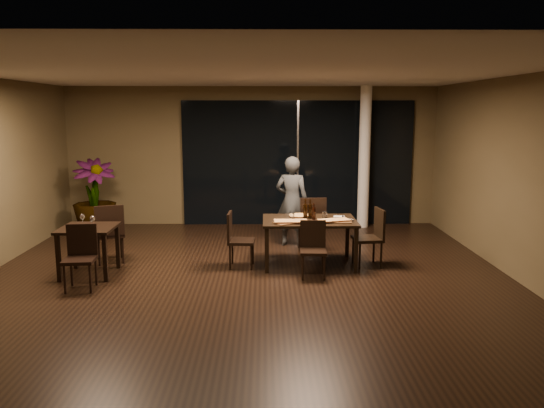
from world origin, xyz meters
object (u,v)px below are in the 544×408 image
at_px(chair_main_far, 312,221).
at_px(potted_plant, 94,196).
at_px(chair_main_near, 313,246).
at_px(chair_main_left, 236,237).
at_px(main_table, 309,224).
at_px(bottle_c, 310,209).
at_px(chair_main_right, 372,234).
at_px(bottle_a, 305,209).
at_px(side_table, 88,235).
at_px(chair_side_near, 81,253).
at_px(diner, 292,201).
at_px(bottle_b, 314,211).
at_px(chair_side_far, 110,231).

distance_m(chair_main_far, potted_plant, 4.59).
relative_size(chair_main_near, potted_plant, 0.56).
bearing_deg(chair_main_left, chair_main_near, -109.08).
bearing_deg(main_table, bottle_c, 78.50).
distance_m(chair_main_left, potted_plant, 3.93).
relative_size(chair_main_right, bottle_a, 2.86).
xyz_separation_m(chair_main_left, bottle_a, (1.11, 0.17, 0.42)).
bearing_deg(main_table, side_table, -171.63).
bearing_deg(chair_main_left, potted_plant, 53.56).
bearing_deg(chair_main_left, bottle_c, -76.89).
relative_size(chair_main_left, chair_side_near, 0.99).
relative_size(side_table, chair_main_near, 0.95).
bearing_deg(bottle_a, diner, 97.42).
height_order(main_table, diner, diner).
bearing_deg(bottle_c, diner, 101.67).
bearing_deg(side_table, bottle_b, 8.15).
distance_m(chair_main_far, chair_side_near, 3.93).
distance_m(bottle_b, bottle_c, 0.11).
height_order(chair_main_right, potted_plant, potted_plant).
distance_m(chair_main_right, diner, 1.83).
xyz_separation_m(main_table, bottle_b, (0.07, -0.00, 0.21)).
relative_size(chair_side_far, bottle_b, 3.67).
xyz_separation_m(diner, bottle_c, (0.24, -1.16, 0.07)).
bearing_deg(chair_side_far, main_table, 158.94).
bearing_deg(bottle_a, chair_side_far, 178.60).
xyz_separation_m(main_table, side_table, (-3.40, -0.50, -0.05)).
height_order(chair_main_left, bottle_b, bottle_b).
bearing_deg(chair_main_left, bottle_b, -81.64).
height_order(side_table, chair_side_near, chair_side_near).
xyz_separation_m(chair_main_right, diner, (-1.23, 1.32, 0.31)).
xyz_separation_m(bottle_a, bottle_b, (0.13, -0.05, -0.03)).
bearing_deg(chair_main_far, chair_main_right, 131.56).
bearing_deg(chair_side_near, chair_main_near, 4.22).
bearing_deg(side_table, chair_main_right, 5.53).
height_order(side_table, potted_plant, potted_plant).
height_order(diner, bottle_c, diner).
bearing_deg(chair_main_right, chair_side_far, -100.32).
distance_m(main_table, chair_main_left, 1.19).
height_order(chair_main_near, bottle_a, bottle_a).
bearing_deg(main_table, potted_plant, 150.66).
xyz_separation_m(chair_side_near, bottle_b, (3.38, 1.11, 0.38)).
bearing_deg(side_table, bottle_c, 9.84).
height_order(side_table, chair_main_near, chair_main_near).
xyz_separation_m(chair_main_near, bottle_b, (0.06, 0.60, 0.41)).
xyz_separation_m(main_table, bottle_c, (0.02, 0.09, 0.23)).
relative_size(chair_main_near, bottle_b, 3.14).
height_order(side_table, bottle_a, bottle_a).
bearing_deg(chair_main_near, chair_side_far, 170.05).
height_order(side_table, chair_side_far, chair_side_far).
relative_size(chair_side_near, potted_plant, 0.60).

